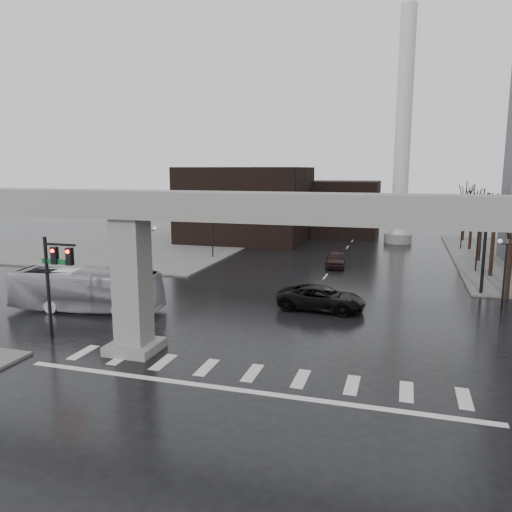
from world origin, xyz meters
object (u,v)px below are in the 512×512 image
(city_bus, at_px, (86,290))
(far_car, at_px, (335,259))
(signal_mast_arm, at_px, (434,220))
(pickup_truck, at_px, (321,298))

(city_bus, bearing_deg, far_car, -41.78)
(signal_mast_arm, xyz_separation_m, pickup_truck, (-7.58, -7.89, -4.98))
(pickup_truck, relative_size, city_bus, 0.57)
(signal_mast_arm, height_order, city_bus, signal_mast_arm)
(pickup_truck, bearing_deg, far_car, 7.65)
(pickup_truck, bearing_deg, signal_mast_arm, -40.44)
(far_car, bearing_deg, pickup_truck, -91.49)
(signal_mast_arm, relative_size, pickup_truck, 1.98)
(signal_mast_arm, height_order, pickup_truck, signal_mast_arm)
(city_bus, relative_size, far_car, 2.30)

